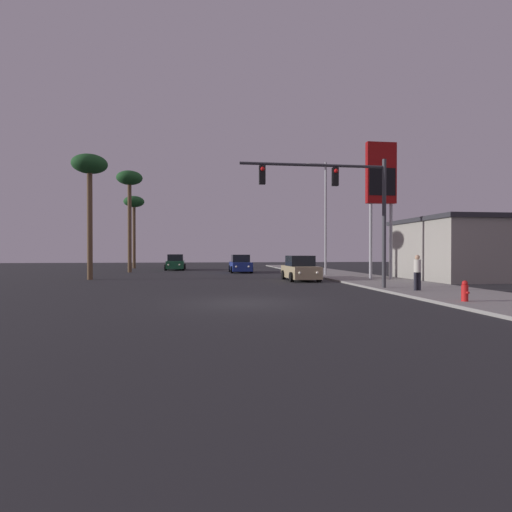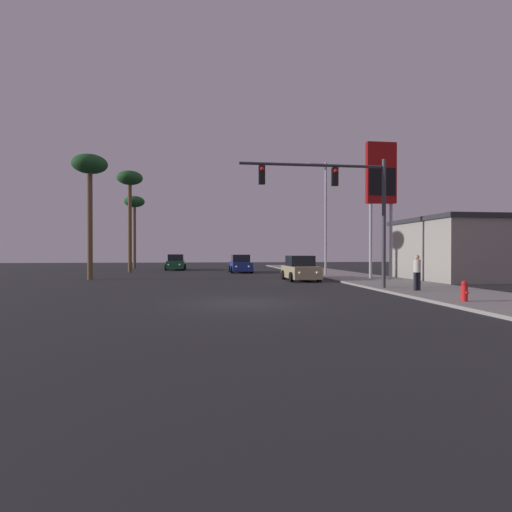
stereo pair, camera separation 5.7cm
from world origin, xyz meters
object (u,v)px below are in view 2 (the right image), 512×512
object	(u,v)px
fire_hydrant	(464,291)
car_green	(176,263)
palm_tree_far	(134,206)
palm_tree_mid	(130,184)
street_lamp	(324,212)
palm_tree_near	(90,171)
car_tan	(300,269)
traffic_light_mast	(343,196)
pedestrian_on_sidewalk	(417,271)
car_blue	(241,264)
gas_station_sign	(381,181)

from	to	relation	value
fire_hydrant	car_green	bearing A→B (deg)	112.63
palm_tree_far	palm_tree_mid	xyz separation A→B (m)	(1.29, -10.00, 0.89)
street_lamp	palm_tree_near	bearing A→B (deg)	-173.24
car_tan	palm_tree_far	size ratio (longest dim) A/B	0.50
car_tan	palm_tree_mid	size ratio (longest dim) A/B	0.45
fire_hydrant	palm_tree_near	bearing A→B (deg)	138.24
car_green	palm_tree_near	bearing A→B (deg)	69.99
car_tan	street_lamp	size ratio (longest dim) A/B	0.48
traffic_light_mast	pedestrian_on_sidewalk	xyz separation A→B (m)	(3.01, -1.63, -3.70)
car_blue	car_tan	bearing A→B (deg)	104.60
fire_hydrant	pedestrian_on_sidewalk	bearing A→B (deg)	83.54
pedestrian_on_sidewalk	street_lamp	bearing A→B (deg)	91.68
fire_hydrant	pedestrian_on_sidewalk	distance (m)	4.17
car_tan	pedestrian_on_sidewalk	world-z (taller)	pedestrian_on_sidewalk
gas_station_sign	palm_tree_mid	distance (m)	23.29
traffic_light_mast	street_lamp	distance (m)	12.11
car_green	gas_station_sign	world-z (taller)	gas_station_sign
gas_station_sign	palm_tree_far	size ratio (longest dim) A/B	1.05
traffic_light_mast	car_blue	bearing A→B (deg)	100.99
palm_tree_mid	car_green	bearing A→B (deg)	49.32
car_blue	gas_station_sign	xyz separation A→B (m)	(8.16, -12.45, 5.86)
fire_hydrant	traffic_light_mast	bearing A→B (deg)	113.94
palm_tree_far	palm_tree_near	bearing A→B (deg)	-88.83
car_blue	street_lamp	xyz separation A→B (m)	(6.16, -6.40, 4.36)
car_blue	car_green	world-z (taller)	same
car_blue	street_lamp	distance (m)	9.89
pedestrian_on_sidewalk	car_blue	bearing A→B (deg)	108.26
gas_station_sign	palm_tree_near	world-z (taller)	gas_station_sign
gas_station_sign	palm_tree_mid	size ratio (longest dim) A/B	0.94
car_green	fire_hydrant	distance (m)	32.58
car_green	street_lamp	world-z (taller)	street_lamp
car_blue	pedestrian_on_sidewalk	distance (m)	20.91
fire_hydrant	palm_tree_near	distance (m)	24.31
car_green	street_lamp	distance (m)	18.29
car_blue	traffic_light_mast	xyz separation A→B (m)	(3.54, -18.22, 3.97)
street_lamp	traffic_light_mast	bearing A→B (deg)	-102.49
car_tan	car_green	xyz separation A→B (m)	(-9.52, 17.18, 0.00)
car_blue	palm_tree_near	bearing A→B (deg)	36.01
pedestrian_on_sidewalk	car_green	bearing A→B (deg)	116.60
car_green	palm_tree_far	xyz separation A→B (m)	(-5.22, 5.42, 6.70)
car_tan	traffic_light_mast	distance (m)	8.19
fire_hydrant	palm_tree_near	size ratio (longest dim) A/B	0.09
pedestrian_on_sidewalk	palm_tree_far	distance (m)	36.86
palm_tree_near	palm_tree_far	bearing A→B (deg)	91.17
car_green	traffic_light_mast	world-z (taller)	traffic_light_mast
car_blue	palm_tree_far	xyz separation A→B (m)	(-11.67, 11.53, 6.70)
car_blue	gas_station_sign	bearing A→B (deg)	122.31
car_tan	car_blue	bearing A→B (deg)	-75.35
palm_tree_far	car_blue	bearing A→B (deg)	-44.66
street_lamp	gas_station_sign	bearing A→B (deg)	-71.68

